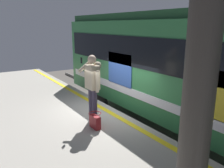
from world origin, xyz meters
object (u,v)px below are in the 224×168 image
(passenger, at_px, (93,83))
(handbag, at_px, (95,121))
(train_carriage, at_px, (201,67))
(station_column, at_px, (202,60))

(passenger, xyz_separation_m, handbag, (-0.36, 0.15, -0.88))
(train_carriage, distance_m, station_column, 3.95)
(station_column, bearing_deg, train_carriage, -54.79)
(handbag, bearing_deg, station_column, 179.26)
(train_carriage, relative_size, handbag, 28.21)
(handbag, height_order, station_column, station_column)
(passenger, relative_size, handbag, 4.45)
(passenger, height_order, handbag, passenger)
(passenger, xyz_separation_m, station_column, (-3.28, 0.19, 1.03))
(passenger, bearing_deg, station_column, 176.67)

